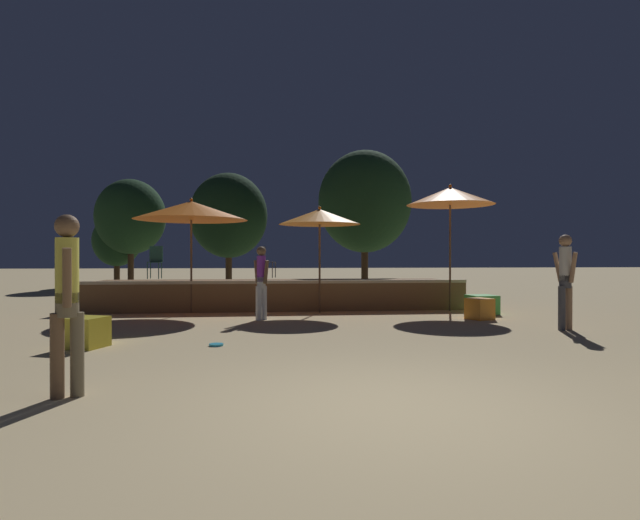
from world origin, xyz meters
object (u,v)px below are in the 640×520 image
person_0 (67,296)px  background_tree_1 (131,217)px  bistro_chair_0 (155,259)px  person_4 (565,277)px  background_tree_2 (117,241)px  cube_seat_0 (480,309)px  background_tree_0 (229,216)px  bistro_chair_1 (266,259)px  cube_seat_1 (86,332)px  background_tree_3 (365,202)px  patio_umbrella_0 (191,211)px  frisbee_disc (216,345)px  patio_umbrella_2 (320,217)px  patio_umbrella_1 (450,196)px  person_2 (261,281)px  cube_seat_2 (482,305)px

person_0 → background_tree_1: bearing=-97.4°
person_0 → bistro_chair_0: size_ratio=2.00×
person_4 → background_tree_2: (-12.94, 16.36, 1.18)m
background_tree_2 → cube_seat_0: bearing=-50.6°
background_tree_0 → person_4: bearing=-61.2°
bistro_chair_1 → cube_seat_1: bearing=174.9°
cube_seat_0 → person_0: size_ratio=0.34×
person_4 → bistro_chair_1: (-5.66, 5.54, 0.34)m
background_tree_3 → cube_seat_0: bearing=-85.7°
patio_umbrella_0 → background_tree_3: size_ratio=0.49×
frisbee_disc → bistro_chair_1: bearing=83.4°
cube_seat_1 → person_4: bearing=6.5°
cube_seat_0 → bistro_chair_1: bearing=141.4°
patio_umbrella_2 → background_tree_0: 10.26m
patio_umbrella_1 → person_0: 10.08m
patio_umbrella_1 → background_tree_2: size_ratio=0.95×
person_2 → background_tree_0: background_tree_0 is taller
person_4 → background_tree_1: (-12.07, 15.56, 2.30)m
person_0 → bistro_chair_1: 9.52m
cube_seat_1 → background_tree_2: bearing=104.7°
patio_umbrella_1 → background_tree_1: (-11.14, 12.02, 0.34)m
cube_seat_1 → person_2: person_2 is taller
frisbee_disc → patio_umbrella_2: bearing=65.1°
cube_seat_0 → background_tree_1: size_ratio=0.12×
patio_umbrella_0 → bistro_chair_1: 2.85m
person_0 → background_tree_2: size_ratio=0.52×
bistro_chair_0 → background_tree_2: 11.94m
person_4 → background_tree_1: size_ratio=0.36×
background_tree_1 → frisbee_disc: bearing=-71.2°
person_2 → bistro_chair_1: bearing=-133.8°
patio_umbrella_1 → background_tree_1: size_ratio=0.64×
person_4 → bistro_chair_1: size_ratio=2.01×
person_0 → person_2: person_0 is taller
patio_umbrella_1 → background_tree_2: bearing=133.1°
cube_seat_2 → background_tree_3: 9.26m
cube_seat_2 → person_0: size_ratio=0.38×
person_4 → background_tree_0: size_ratio=0.36×
patio_umbrella_0 → background_tree_3: (5.86, 7.56, 1.13)m
background_tree_1 → background_tree_3: 11.28m
cube_seat_1 → frisbee_disc: (1.97, -0.06, -0.21)m
person_0 → background_tree_0: background_tree_0 is taller
patio_umbrella_0 → background_tree_0: (0.19, 9.56, 0.67)m
background_tree_0 → person_2: bearing=-82.1°
frisbee_disc → patio_umbrella_0: bearing=102.9°
patio_umbrella_2 → cube_seat_0: patio_umbrella_2 is taller
cube_seat_0 → patio_umbrella_2: bearing=152.8°
background_tree_1 → background_tree_3: bearing=-22.3°
patio_umbrella_1 → person_0: (-6.66, -7.31, -1.96)m
person_4 → bistro_chair_0: (-8.69, 5.24, 0.34)m
cube_seat_1 → person_2: bearing=49.7°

